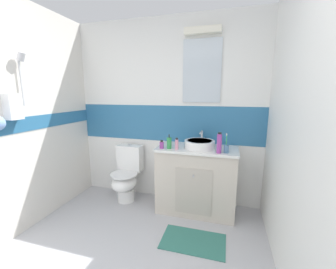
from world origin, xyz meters
The scene contains 13 objects.
ground_plane centered at (0.00, 1.20, -0.02)m, with size 3.20×3.48×0.04m, color #B2B2B7.
wall_back_tiled centered at (0.01, 2.45, 1.26)m, with size 3.20×0.20×2.50m.
wall_left_shower_alcove centered at (-1.35, 1.20, 1.25)m, with size 0.26×3.48×2.50m.
wall_right_plain centered at (1.35, 1.20, 1.25)m, with size 0.10×3.48×2.50m, color white.
vanity_cabinet centered at (0.47, 2.15, 0.43)m, with size 0.99×0.52×0.85m.
sink_basin centered at (0.50, 2.14, 0.90)m, with size 0.37×0.42×0.19m.
toilet centered at (-0.52, 2.16, 0.37)m, with size 0.37×0.50×0.79m.
toothbrush_cup centered at (0.83, 2.00, 0.91)m, with size 0.06×0.06×0.22m.
soap_dispenser centered at (0.15, 2.01, 0.92)m, with size 0.06×0.06×0.18m.
deodorant_spray_can centered at (0.25, 2.00, 0.92)m, with size 0.04×0.04×0.14m.
shampoo_bottle_tall centered at (0.75, 1.97, 0.96)m, with size 0.05×0.05×0.24m.
perfume_flask_small centered at (0.06, 1.98, 0.90)m, with size 0.04×0.03×0.10m.
bath_mat centered at (0.54, 1.53, 0.01)m, with size 0.65×0.40×0.01m, color #337266.
Camera 1 is at (0.82, -0.40, 1.52)m, focal length 22.49 mm.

